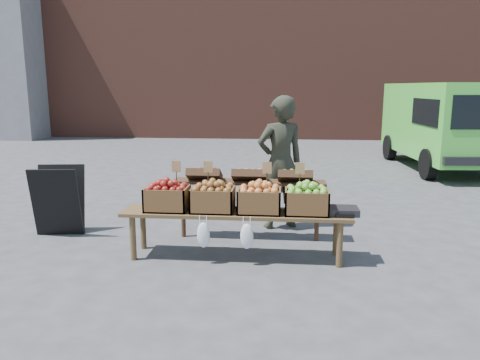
# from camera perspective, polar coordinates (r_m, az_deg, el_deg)

# --- Properties ---
(ground) EXTENTS (80.00, 80.00, 0.00)m
(ground) POSITION_cam_1_polar(r_m,az_deg,el_deg) (5.69, 9.94, -9.66)
(ground) COLOR #47474A
(brick_building) EXTENTS (24.00, 4.00, 10.00)m
(brick_building) POSITION_cam_1_polar(r_m,az_deg,el_deg) (20.52, 7.12, 19.57)
(brick_building) COLOR brown
(brick_building) RESTS_ON ground
(delivery_van) EXTENTS (2.48, 4.84, 2.10)m
(delivery_van) POSITION_cam_1_polar(r_m,az_deg,el_deg) (12.72, 23.88, 5.98)
(delivery_van) COLOR #4FD140
(delivery_van) RESTS_ON ground
(vendor) EXTENTS (0.82, 0.70, 1.90)m
(vendor) POSITION_cam_1_polar(r_m,az_deg,el_deg) (6.70, 4.93, 2.10)
(vendor) COLOR #292C20
(vendor) RESTS_ON ground
(chalkboard_sign) EXTENTS (0.68, 0.43, 0.97)m
(chalkboard_sign) POSITION_cam_1_polar(r_m,az_deg,el_deg) (6.90, -21.24, -2.32)
(chalkboard_sign) COLOR black
(chalkboard_sign) RESTS_ON ground
(back_table) EXTENTS (2.10, 0.44, 1.04)m
(back_table) POSITION_cam_1_polar(r_m,az_deg,el_deg) (6.24, 1.14, -2.60)
(back_table) COLOR #3F2718
(back_table) RESTS_ON ground
(display_bench) EXTENTS (2.70, 0.56, 0.57)m
(display_bench) POSITION_cam_1_polar(r_m,az_deg,el_deg) (5.62, -0.49, -6.66)
(display_bench) COLOR brown
(display_bench) RESTS_ON ground
(crate_golden_apples) EXTENTS (0.50, 0.40, 0.28)m
(crate_golden_apples) POSITION_cam_1_polar(r_m,az_deg,el_deg) (5.65, -8.85, -2.23)
(crate_golden_apples) COLOR maroon
(crate_golden_apples) RESTS_ON display_bench
(crate_russet_pears) EXTENTS (0.50, 0.40, 0.28)m
(crate_russet_pears) POSITION_cam_1_polar(r_m,az_deg,el_deg) (5.54, -3.33, -2.38)
(crate_russet_pears) COLOR olive
(crate_russet_pears) RESTS_ON display_bench
(crate_red_apples) EXTENTS (0.50, 0.40, 0.28)m
(crate_red_apples) POSITION_cam_1_polar(r_m,az_deg,el_deg) (5.48, 2.37, -2.51)
(crate_red_apples) COLOR gold
(crate_red_apples) RESTS_ON display_bench
(crate_green_apples) EXTENTS (0.50, 0.40, 0.28)m
(crate_green_apples) POSITION_cam_1_polar(r_m,az_deg,el_deg) (5.48, 8.12, -2.61)
(crate_green_apples) COLOR #60A032
(crate_green_apples) RESTS_ON display_bench
(weighing_scale) EXTENTS (0.34, 0.30, 0.08)m
(weighing_scale) POSITION_cam_1_polar(r_m,az_deg,el_deg) (5.55, 12.49, -3.68)
(weighing_scale) COLOR black
(weighing_scale) RESTS_ON display_bench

